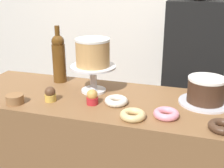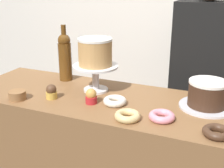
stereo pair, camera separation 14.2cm
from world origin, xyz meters
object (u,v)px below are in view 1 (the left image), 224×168
Objects in this scene: chocolate_round_cake at (206,90)px; cupcake_chocolate at (50,94)px; cupcake_caramel at (92,97)px; wine_bottle_amber at (59,57)px; donut_glazed at (133,115)px; donut_chocolate at (222,126)px; white_layer_cake at (93,52)px; donut_sugar at (116,101)px; barista_figure at (190,90)px; cake_stand_pedestal at (93,74)px; donut_pink at (166,114)px; cookie_stack at (15,99)px.

chocolate_round_cake is 0.75m from cupcake_chocolate.
cupcake_caramel is at bearing -162.19° from chocolate_round_cake.
wine_bottle_amber is 0.31m from cupcake_chocolate.
donut_glazed and donut_chocolate have the same top height.
wine_bottle_amber is 0.40m from cupcake_caramel.
white_layer_cake is 0.24m from cupcake_caramel.
cupcake_caramel is at bearing -71.62° from white_layer_cake.
white_layer_cake is 0.59m from chocolate_round_cake.
donut_glazed is (-0.30, -0.26, -0.05)m from chocolate_round_cake.
donut_sugar is 1.00× the size of donut_glazed.
cupcake_chocolate is at bearing -134.44° from barista_figure.
cake_stand_pedestal reaches higher than donut_chocolate.
barista_figure is (-0.15, 0.73, -0.13)m from donut_chocolate.
cupcake_caramel is 0.36m from donut_pink.
cupcake_chocolate is at bearing -130.75° from white_layer_cake.
white_layer_cake reaches higher than cupcake_caramel.
white_layer_cake is 2.39× the size of cupcake_chocolate.
cupcake_caramel is 0.66× the size of donut_sugar.
barista_figure is (-0.08, 0.47, -0.18)m from chocolate_round_cake.
cookie_stack is 0.05× the size of barista_figure.
white_layer_cake is 0.45m from cookie_stack.
donut_pink is at bearing -24.11° from wine_bottle_amber.
wine_bottle_amber is at bearing 151.63° from donut_sugar.
cupcake_caramel is at bearing -40.51° from wine_bottle_amber.
cake_stand_pedestal is 3.21× the size of cupcake_caramel.
donut_glazed is 0.36m from donut_chocolate.
donut_sugar is 1.00× the size of donut_pink.
cupcake_caramel is (-0.52, -0.17, -0.04)m from chocolate_round_cake.
donut_sugar is at bearing -118.61° from barista_figure.
donut_glazed is (0.27, -0.25, -0.08)m from cake_stand_pedestal.
cupcake_caramel is 0.66× the size of donut_pink.
wine_bottle_amber is at bearing -152.38° from barista_figure.
cupcake_caramel reaches higher than cookie_stack.
white_layer_cake is at bearing 40.39° from cookie_stack.
cupcake_caramel is (0.05, -0.16, -0.06)m from cake_stand_pedestal.
white_layer_cake is 0.30m from cupcake_chocolate.
donut_sugar is 0.49m from donut_chocolate.
donut_chocolate is (0.07, -0.26, -0.05)m from chocolate_round_cake.
barista_figure is at bearing 99.44° from chocolate_round_cake.
chocolate_round_cake is at bearing -80.56° from barista_figure.
donut_pink is 0.72m from cookie_stack.
chocolate_round_cake is 0.51m from barista_figure.
donut_sugar is 0.07× the size of barista_figure.
chocolate_round_cake is at bearing 51.99° from donut_pink.
donut_sugar is at bearing -28.37° from wine_bottle_amber.
cake_stand_pedestal is 0.22m from donut_sugar.
wine_bottle_amber reaches higher than cupcake_caramel.
wine_bottle_amber reaches higher than donut_glazed.
barista_figure is at bearing 73.39° from donut_glazed.
cupcake_caramel is at bearing -124.52° from barista_figure.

